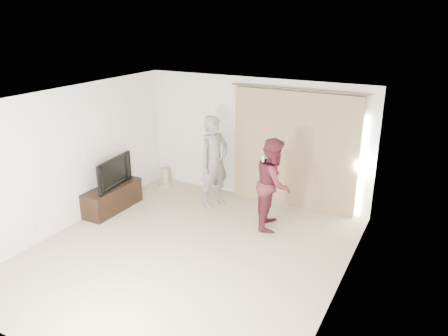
{
  "coord_description": "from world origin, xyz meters",
  "views": [
    {
      "loc": [
        3.55,
        -5.43,
        3.82
      ],
      "look_at": [
        0.08,
        1.2,
        1.16
      ],
      "focal_mm": 35.0,
      "sensor_mm": 36.0,
      "label": 1
    }
  ],
  "objects_px": {
    "tv_console": "(113,198)",
    "person_woman": "(274,183)",
    "person_man": "(214,162)",
    "tv": "(110,172)"
  },
  "relations": [
    {
      "from": "tv_console",
      "to": "person_woman",
      "type": "bearing_deg",
      "value": 14.93
    },
    {
      "from": "person_man",
      "to": "person_woman",
      "type": "distance_m",
      "value": 1.47
    },
    {
      "from": "tv",
      "to": "person_man",
      "type": "relative_size",
      "value": 0.56
    },
    {
      "from": "tv_console",
      "to": "tv",
      "type": "height_order",
      "value": "tv"
    },
    {
      "from": "tv_console",
      "to": "person_man",
      "type": "distance_m",
      "value": 2.21
    },
    {
      "from": "person_man",
      "to": "person_woman",
      "type": "xyz_separation_m",
      "value": [
        1.43,
        -0.32,
        -0.1
      ]
    },
    {
      "from": "person_man",
      "to": "person_woman",
      "type": "relative_size",
      "value": 1.11
    },
    {
      "from": "tv",
      "to": "person_man",
      "type": "distance_m",
      "value": 2.1
    },
    {
      "from": "person_woman",
      "to": "tv",
      "type": "bearing_deg",
      "value": -165.07
    },
    {
      "from": "tv_console",
      "to": "person_woman",
      "type": "height_order",
      "value": "person_woman"
    }
  ]
}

